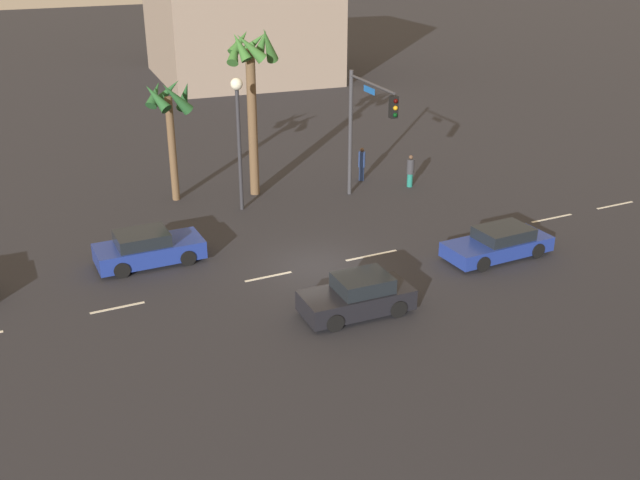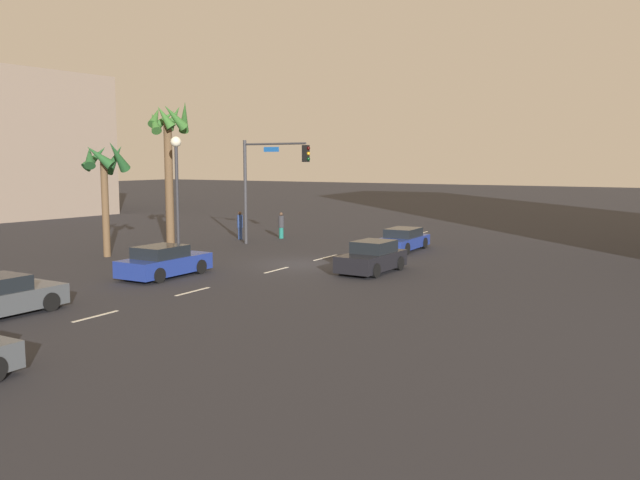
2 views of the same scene
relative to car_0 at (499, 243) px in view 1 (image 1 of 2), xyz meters
The scene contains 16 objects.
ground_plane 7.55m from the car_0, 162.02° to the left, with size 220.00×220.00×0.00m, color #28282D.
lane_stripe_2 15.29m from the car_0, behind, with size 1.94×0.14×0.01m, color silver.
lane_stripe_3 9.58m from the car_0, 165.93° to the left, with size 1.95×0.14×0.01m, color silver.
lane_stripe_4 5.24m from the car_0, 153.51° to the left, with size 2.40×0.14×0.01m, color silver.
lane_stripe_5 9.33m from the car_0, 14.46° to the left, with size 2.33×0.14×0.01m, color silver.
lane_stripe_6 5.55m from the car_0, 24.88° to the left, with size 2.37×0.14×0.01m, color silver.
car_0 is the anchor object (origin of this frame).
car_2 14.30m from the car_0, 156.87° to the left, with size 4.25×1.97×1.38m.
car_3 7.72m from the car_0, 167.08° to the right, with size 3.98×1.97×1.42m.
traffic_signal 8.91m from the car_0, 104.61° to the left, with size 0.60×4.87×6.27m.
streetlamp 12.97m from the car_0, 128.05° to the left, with size 0.56×0.56×6.32m.
pedestrian_0 9.23m from the car_0, 80.95° to the left, with size 0.55×0.55×1.70m.
pedestrian_1 11.11m from the car_0, 91.75° to the left, with size 0.51×0.51×1.80m.
palm_tree_0 14.29m from the car_0, 118.35° to the left, with size 2.66×2.64×8.43m.
palm_tree_1 16.55m from the car_0, 129.01° to the left, with size 2.49×2.51×6.15m.
building_1 42.23m from the car_0, 84.52° to the left, with size 14.32×15.19×12.78m, color gray.
Camera 1 is at (-11.45, -24.00, 12.59)m, focal length 41.14 mm.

